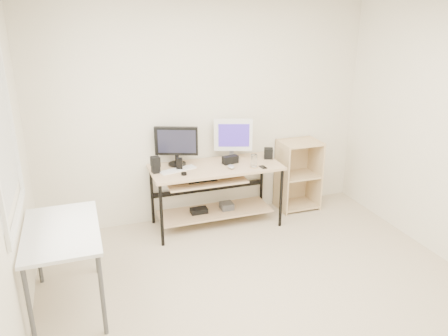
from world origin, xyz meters
name	(u,v)px	position (x,y,z in m)	size (l,w,h in m)	color
room	(263,165)	(-0.14, 0.04, 1.32)	(4.01, 4.01, 2.62)	#C5B497
desk	(214,183)	(-0.03, 1.66, 0.54)	(1.50, 0.65, 0.75)	tan
side_table	(62,238)	(-1.68, 0.60, 0.67)	(0.60, 1.00, 0.75)	white
shelf_unit	(297,174)	(1.15, 1.82, 0.45)	(0.50, 0.40, 0.90)	#D7B886
black_monitor	(176,143)	(-0.41, 1.84, 1.01)	(0.48, 0.23, 0.45)	black
white_imac	(233,136)	(0.28, 1.84, 1.03)	(0.45, 0.19, 0.49)	silver
keyboard	(178,170)	(-0.45, 1.65, 0.76)	(0.42, 0.12, 0.01)	white
mouse	(231,167)	(0.14, 1.52, 0.77)	(0.07, 0.11, 0.04)	#AFAFB4
center_speaker	(230,160)	(0.19, 1.68, 0.80)	(0.19, 0.08, 0.09)	black
speaker_left	(155,164)	(-0.69, 1.66, 0.85)	(0.10, 0.10, 0.18)	black
speaker_right	(268,153)	(0.69, 1.71, 0.81)	(0.10, 0.10, 0.13)	black
audio_controller	(179,164)	(-0.43, 1.66, 0.82)	(0.07, 0.04, 0.14)	black
volume_puck	(184,174)	(-0.42, 1.49, 0.76)	(0.06, 0.06, 0.03)	black
smartphone	(263,167)	(0.49, 1.43, 0.75)	(0.06, 0.11, 0.01)	black
coaster	(254,167)	(0.40, 1.47, 0.75)	(0.09, 0.09, 0.01)	#9A7345
drinking_glass	(254,161)	(0.40, 1.47, 0.83)	(0.07, 0.07, 0.15)	white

